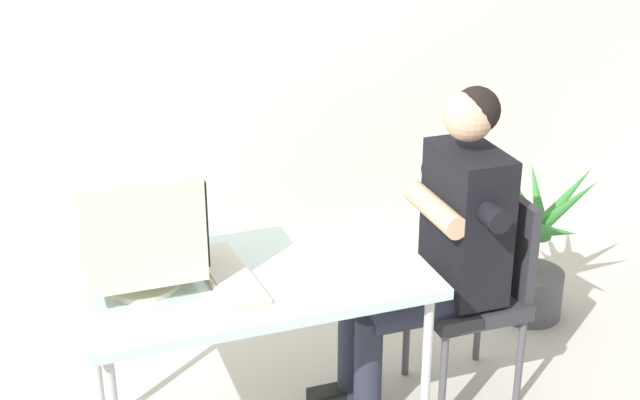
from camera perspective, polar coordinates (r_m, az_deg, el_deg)
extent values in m
cylinder|color=#B7B7BC|center=(3.48, 6.53, -10.78)|extent=(0.04, 0.04, 0.70)
cylinder|color=#B7B7BC|center=(3.70, -13.68, -9.10)|extent=(0.04, 0.04, 0.70)
cylinder|color=#B7B7BC|center=(3.92, 2.87, -6.34)|extent=(0.04, 0.04, 0.70)
cube|color=silver|center=(3.34, -4.08, -4.82)|extent=(1.24, 0.70, 0.04)
cylinder|color=beige|center=(3.30, -10.88, -5.05)|extent=(0.27, 0.27, 0.02)
cylinder|color=beige|center=(3.28, -10.93, -4.50)|extent=(0.06, 0.06, 0.05)
cube|color=beige|center=(3.19, -11.23, -1.09)|extent=(0.41, 0.33, 0.38)
cube|color=black|center=(3.22, -7.56, -0.58)|extent=(0.01, 0.28, 0.31)
cube|color=beige|center=(3.30, -5.68, -4.64)|extent=(0.18, 0.49, 0.02)
cube|color=beige|center=(3.30, -5.69, -4.40)|extent=(0.16, 0.44, 0.01)
cylinder|color=#4C4C51|center=(3.75, 7.58, -10.81)|extent=(0.03, 0.03, 0.40)
cylinder|color=#4C4C51|center=(3.90, 12.19, -9.69)|extent=(0.03, 0.03, 0.40)
cylinder|color=#4C4C51|center=(4.00, 5.35, -8.21)|extent=(0.03, 0.03, 0.40)
cylinder|color=#4C4C51|center=(4.14, 9.73, -7.28)|extent=(0.03, 0.03, 0.40)
cube|color=#2D2D33|center=(3.82, 8.93, -6.04)|extent=(0.41, 0.41, 0.06)
cube|color=#2D2D33|center=(3.80, 11.58, -2.46)|extent=(0.04, 0.36, 0.41)
cube|color=black|center=(3.66, 8.99, -1.33)|extent=(0.22, 0.37, 0.60)
sphere|color=tan|center=(3.49, 9.15, 5.11)|extent=(0.19, 0.19, 0.19)
sphere|color=black|center=(3.50, 9.60, 5.47)|extent=(0.18, 0.18, 0.18)
cylinder|color=#262838|center=(3.63, 6.28, -6.69)|extent=(0.44, 0.14, 0.14)
cylinder|color=#262838|center=(3.77, 5.10, -5.40)|extent=(0.44, 0.14, 0.14)
cylinder|color=#262838|center=(3.68, 2.97, -10.54)|extent=(0.11, 0.11, 0.48)
cylinder|color=#262838|center=(3.82, 1.93, -9.12)|extent=(0.11, 0.11, 0.48)
cube|color=black|center=(3.92, 1.05, -11.87)|extent=(0.24, 0.09, 0.06)
cylinder|color=black|center=(3.42, 10.52, -0.93)|extent=(0.09, 0.14, 0.09)
cylinder|color=black|center=(3.77, 7.30, 1.65)|extent=(0.09, 0.14, 0.09)
cylinder|color=tan|center=(3.56, 7.08, -0.57)|extent=(0.09, 0.37, 0.09)
cylinder|color=#4C4C51|center=(4.58, 12.79, -5.60)|extent=(0.31, 0.31, 0.23)
cylinder|color=brown|center=(4.47, 13.05, -3.05)|extent=(0.04, 0.04, 0.23)
cone|color=#327932|center=(4.46, 14.66, -0.09)|extent=(0.39, 0.12, 0.35)
cone|color=#327932|center=(4.53, 13.22, 0.03)|extent=(0.24, 0.40, 0.32)
cone|color=#327932|center=(4.45, 12.15, 0.23)|extent=(0.16, 0.36, 0.38)
cone|color=#327932|center=(4.34, 11.88, -0.23)|extent=(0.35, 0.16, 0.39)
cone|color=#327932|center=(4.29, 12.33, -0.59)|extent=(0.35, 0.17, 0.39)
cone|color=#327932|center=(4.27, 14.08, -1.89)|extent=(0.13, 0.43, 0.25)
cone|color=#327932|center=(4.34, 14.76, -0.50)|extent=(0.25, 0.30, 0.41)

